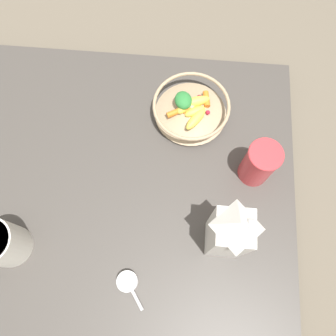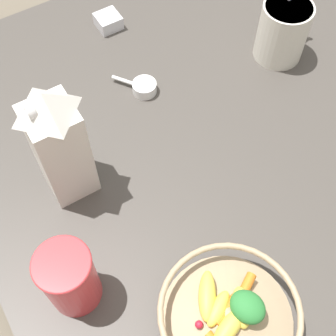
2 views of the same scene
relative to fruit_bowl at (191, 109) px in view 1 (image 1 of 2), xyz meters
name	(u,v)px [view 1 (image 1 of 2)]	position (x,y,z in m)	size (l,w,h in m)	color
ground_plane	(101,219)	(-0.33, 0.23, -0.08)	(6.00, 6.00, 0.00)	#665B4C
countertop	(99,218)	(-0.33, 0.23, -0.06)	(1.07, 1.07, 0.04)	#47423D
fruit_bowl	(191,109)	(0.00, 0.00, 0.00)	(0.22, 0.22, 0.08)	tan
milk_carton	(229,233)	(-0.36, -0.10, 0.09)	(0.08, 0.08, 0.26)	silver
drinking_cup	(259,163)	(-0.17, -0.19, 0.04)	(0.09, 0.09, 0.14)	#DB383D
measuring_scoop	(128,282)	(-0.49, 0.13, -0.03)	(0.09, 0.07, 0.02)	white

